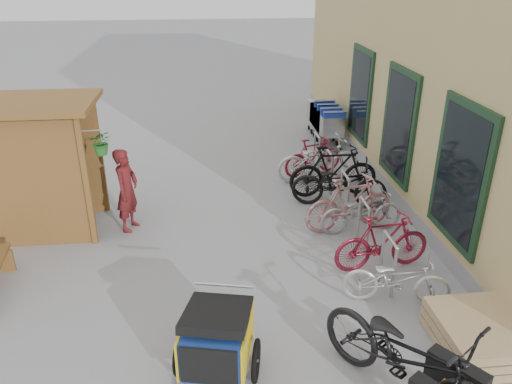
{
  "coord_description": "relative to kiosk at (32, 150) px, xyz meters",
  "views": [
    {
      "loc": [
        -0.33,
        -6.01,
        4.48
      ],
      "look_at": [
        0.5,
        1.5,
        1.0
      ],
      "focal_mm": 35.0,
      "sensor_mm": 36.0,
      "label": 1
    }
  ],
  "objects": [
    {
      "name": "ground",
      "position": [
        3.28,
        -2.47,
        -1.55
      ],
      "size": [
        80.0,
        80.0,
        0.0
      ],
      "primitive_type": "plane",
      "color": "gray"
    },
    {
      "name": "kiosk",
      "position": [
        0.0,
        0.0,
        0.0
      ],
      "size": [
        2.49,
        1.65,
        2.4
      ],
      "color": "brown",
      "rests_on": "ground"
    },
    {
      "name": "bike_rack",
      "position": [
        5.58,
        -0.07,
        -1.04
      ],
      "size": [
        0.05,
        5.35,
        0.86
      ],
      "color": "#A5A8AD",
      "rests_on": "ground"
    },
    {
      "name": "pallet_stack",
      "position": [
        6.28,
        -3.87,
        -1.34
      ],
      "size": [
        1.0,
        1.2,
        0.4
      ],
      "color": "tan",
      "rests_on": "ground"
    },
    {
      "name": "shopping_carts",
      "position": [
        6.28,
        4.47,
        -0.92
      ],
      "size": [
        0.6,
        2.03,
        1.08
      ],
      "color": "silver",
      "rests_on": "ground"
    },
    {
      "name": "child_trailer",
      "position": [
        2.99,
        -3.93,
        -1.01
      ],
      "size": [
        1.07,
        1.69,
        0.97
      ],
      "rotation": [
        0.0,
        0.0,
        -0.23
      ],
      "color": "navy",
      "rests_on": "ground"
    },
    {
      "name": "cargo_bike",
      "position": [
        5.06,
        -4.54,
        -0.97
      ],
      "size": [
        1.93,
        2.3,
        1.19
      ],
      "rotation": [
        0.0,
        0.0,
        0.6
      ],
      "color": "black",
      "rests_on": "ground"
    },
    {
      "name": "person_kiosk",
      "position": [
        1.54,
        -0.15,
        -0.78
      ],
      "size": [
        0.54,
        0.66,
        1.55
      ],
      "primitive_type": "imported",
      "rotation": [
        0.0,
        0.0,
        1.23
      ],
      "color": "maroon",
      "rests_on": "ground"
    },
    {
      "name": "bike_0",
      "position": [
        5.58,
        -2.82,
        -1.15
      ],
      "size": [
        1.6,
        0.89,
        0.8
      ],
      "primitive_type": "imported",
      "rotation": [
        0.0,
        0.0,
        1.32
      ],
      "color": "#BBBAB7",
      "rests_on": "ground"
    },
    {
      "name": "bike_1",
      "position": [
        5.67,
        -1.94,
        -1.08
      ],
      "size": [
        1.63,
        0.63,
        0.95
      ],
      "primitive_type": "imported",
      "rotation": [
        0.0,
        0.0,
        1.69
      ],
      "color": "maroon",
      "rests_on": "ground"
    },
    {
      "name": "bike_2",
      "position": [
        5.72,
        -0.71,
        -1.15
      ],
      "size": [
        1.58,
        0.68,
        0.81
      ],
      "primitive_type": "imported",
      "rotation": [
        0.0,
        0.0,
        1.67
      ],
      "color": "#98989C",
      "rests_on": "ground"
    },
    {
      "name": "bike_3",
      "position": [
        5.52,
        -0.61,
        -1.04
      ],
      "size": [
        1.78,
        0.8,
        1.03
      ],
      "primitive_type": "imported",
      "rotation": [
        0.0,
        0.0,
        1.76
      ],
      "color": "tan",
      "rests_on": "ground"
    },
    {
      "name": "bike_4",
      "position": [
        5.59,
        0.35,
        -1.06
      ],
      "size": [
        1.99,
        1.12,
        0.99
      ],
      "primitive_type": "imported",
      "rotation": [
        0.0,
        0.0,
        1.31
      ],
      "color": "black",
      "rests_on": "ground"
    },
    {
      "name": "bike_5",
      "position": [
        5.6,
        0.84,
        -0.99
      ],
      "size": [
        1.87,
        0.56,
        1.12
      ],
      "primitive_type": "imported",
      "rotation": [
        0.0,
        0.0,
        1.59
      ],
      "color": "black",
      "rests_on": "ground"
    },
    {
      "name": "bike_6",
      "position": [
        5.47,
        1.68,
        -1.06
      ],
      "size": [
        1.96,
        0.88,
        0.99
      ],
      "primitive_type": "imported",
      "rotation": [
        0.0,
        0.0,
        1.69
      ],
      "color": "#BBBAB7",
      "rests_on": "ground"
    },
    {
      "name": "bike_7",
      "position": [
        5.43,
        2.02,
        -1.11
      ],
      "size": [
        1.53,
        0.87,
        0.88
      ],
      "primitive_type": "imported",
      "rotation": [
        0.0,
        0.0,
        1.9
      ],
      "color": "maroon",
      "rests_on": "ground"
    }
  ]
}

